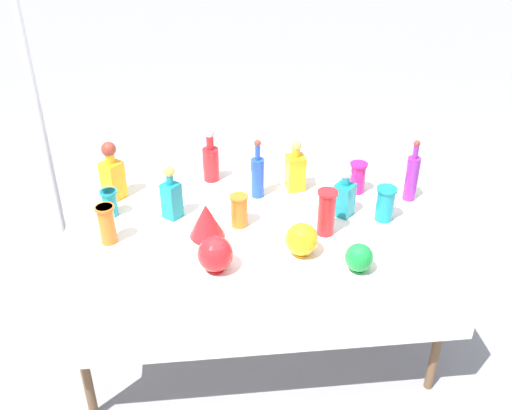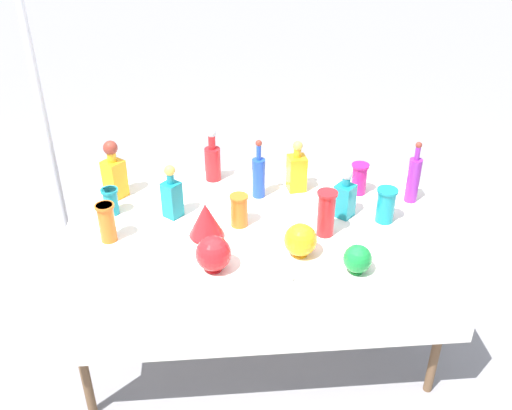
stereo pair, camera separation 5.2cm
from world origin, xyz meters
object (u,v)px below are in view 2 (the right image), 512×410
at_px(slender_vase_2, 386,204).
at_px(round_bowl_1, 213,254).
at_px(fluted_vase_0, 206,220).
at_px(square_decanter_0, 172,195).
at_px(square_decanter_3, 114,172).
at_px(slender_vase_1, 359,178).
at_px(slender_vase_5, 326,212).
at_px(slender_vase_0, 239,209).
at_px(tall_bottle_1, 213,161).
at_px(round_bowl_2, 357,259).
at_px(tall_bottle_2, 413,178).
at_px(canopy_pole, 49,143).
at_px(square_decanter_1, 297,170).
at_px(slender_vase_3, 107,221).
at_px(slender_vase_4, 111,200).
at_px(tall_bottle_0, 259,176).
at_px(cardboard_box_behind_left, 171,209).
at_px(round_bowl_0, 301,240).
at_px(square_decanter_2, 345,197).

distance_m(slender_vase_2, round_bowl_1, 0.92).
bearing_deg(slender_vase_2, fluted_vase_0, -175.67).
bearing_deg(square_decanter_0, square_decanter_3, 143.63).
height_order(slender_vase_1, slender_vase_5, slender_vase_5).
xyz_separation_m(slender_vase_0, round_bowl_1, (-0.13, -0.35, -0.00)).
bearing_deg(square_decanter_3, tall_bottle_1, 15.43).
bearing_deg(square_decanter_0, round_bowl_2, -33.15).
relative_size(tall_bottle_2, canopy_pole, 0.15).
xyz_separation_m(square_decanter_1, square_decanter_3, (-0.97, 0.01, 0.03)).
height_order(slender_vase_3, slender_vase_4, slender_vase_3).
xyz_separation_m(tall_bottle_0, fluted_vase_0, (-0.28, -0.37, -0.03)).
bearing_deg(canopy_pole, square_decanter_1, -16.93).
distance_m(slender_vase_4, cardboard_box_behind_left, 1.24).
height_order(fluted_vase_0, round_bowl_0, fluted_vase_0).
bearing_deg(round_bowl_2, canopy_pole, 142.87).
bearing_deg(tall_bottle_2, fluted_vase_0, -166.96).
bearing_deg(round_bowl_0, square_decanter_3, 145.60).
xyz_separation_m(square_decanter_2, slender_vase_4, (-1.17, 0.12, -0.03)).
distance_m(slender_vase_0, slender_vase_5, 0.42).
bearing_deg(fluted_vase_0, square_decanter_2, 10.80).
height_order(slender_vase_0, round_bowl_2, slender_vase_0).
xyz_separation_m(slender_vase_0, slender_vase_3, (-0.62, -0.08, 0.02)).
xyz_separation_m(slender_vase_0, slender_vase_1, (0.66, 0.26, 0.00)).
distance_m(tall_bottle_1, square_decanter_1, 0.48).
distance_m(square_decanter_1, round_bowl_1, 0.83).
xyz_separation_m(slender_vase_2, round_bowl_2, (-0.24, -0.40, -0.03)).
bearing_deg(slender_vase_2, square_decanter_3, 165.05).
xyz_separation_m(slender_vase_1, canopy_pole, (-1.73, 0.50, 0.04)).
xyz_separation_m(slender_vase_4, canopy_pole, (-0.43, 0.60, 0.06)).
bearing_deg(slender_vase_0, square_decanter_0, 161.05).
xyz_separation_m(square_decanter_0, slender_vase_2, (1.05, -0.14, -0.02)).
bearing_deg(slender_vase_1, square_decanter_0, -171.32).
distance_m(slender_vase_1, round_bowl_0, 0.67).
bearing_deg(round_bowl_2, slender_vase_2, 59.45).
relative_size(slender_vase_3, cardboard_box_behind_left, 0.45).
distance_m(tall_bottle_1, slender_vase_1, 0.81).
bearing_deg(round_bowl_0, tall_bottle_1, 116.57).
xyz_separation_m(slender_vase_1, slender_vase_5, (-0.25, -0.38, 0.03)).
bearing_deg(round_bowl_2, fluted_vase_0, 153.02).
distance_m(tall_bottle_0, square_decanter_3, 0.76).
relative_size(slender_vase_1, canopy_pole, 0.07).
bearing_deg(slender_vase_4, square_decanter_3, 89.74).
bearing_deg(tall_bottle_1, fluted_vase_0, -94.32).
bearing_deg(round_bowl_2, tall_bottle_2, 53.61).
height_order(slender_vase_0, slender_vase_3, slender_vase_3).
height_order(slender_vase_1, cardboard_box_behind_left, slender_vase_1).
xyz_separation_m(slender_vase_5, canopy_pole, (-1.48, 0.87, 0.01)).
bearing_deg(tall_bottle_0, tall_bottle_2, -8.21).
xyz_separation_m(square_decanter_2, canopy_pole, (-1.60, 0.72, 0.03)).
distance_m(square_decanter_3, cardboard_box_behind_left, 1.13).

